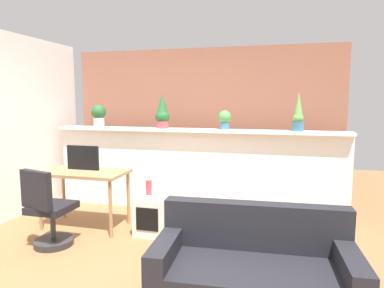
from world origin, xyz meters
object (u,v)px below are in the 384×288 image
(potted_plant_1, at_px, (162,113))
(desk, at_px, (84,177))
(couch, at_px, (253,275))
(tv_monitor, at_px, (83,158))
(side_cube_shelf, at_px, (153,214))
(potted_plant_0, at_px, (99,115))
(potted_plant_2, at_px, (225,119))
(potted_plant_3, at_px, (298,114))
(vase_on_shelf, at_px, (149,188))
(office_chair, at_px, (48,214))

(potted_plant_1, xyz_separation_m, desk, (-0.74, -0.98, -0.82))
(potted_plant_1, bearing_deg, couch, -55.39)
(tv_monitor, height_order, side_cube_shelf, tv_monitor)
(potted_plant_0, relative_size, couch, 0.22)
(potted_plant_0, height_order, potted_plant_2, potted_plant_0)
(potted_plant_0, distance_m, potted_plant_3, 2.99)
(potted_plant_0, height_order, tv_monitor, potted_plant_0)
(vase_on_shelf, xyz_separation_m, couch, (1.39, -1.27, -0.31))
(potted_plant_1, height_order, tv_monitor, potted_plant_1)
(desk, relative_size, office_chair, 1.21)
(desk, relative_size, side_cube_shelf, 2.20)
(office_chair, distance_m, vase_on_shelf, 1.18)
(vase_on_shelf, bearing_deg, desk, 179.23)
(tv_monitor, relative_size, couch, 0.28)
(potted_plant_0, distance_m, couch, 3.63)
(potted_plant_3, bearing_deg, tv_monitor, -162.14)
(potted_plant_1, relative_size, side_cube_shelf, 1.02)
(tv_monitor, distance_m, couch, 2.80)
(potted_plant_3, distance_m, side_cube_shelf, 2.33)
(potted_plant_0, height_order, potted_plant_3, potted_plant_3)
(potted_plant_1, distance_m, potted_plant_3, 1.94)
(potted_plant_2, bearing_deg, vase_on_shelf, -126.92)
(tv_monitor, bearing_deg, desk, -53.13)
(side_cube_shelf, bearing_deg, couch, -43.53)
(potted_plant_2, height_order, tv_monitor, potted_plant_2)
(potted_plant_1, relative_size, office_chair, 0.56)
(potted_plant_3, height_order, desk, potted_plant_3)
(potted_plant_0, bearing_deg, side_cube_shelf, -37.15)
(side_cube_shelf, xyz_separation_m, vase_on_shelf, (-0.05, -0.01, 0.34))
(potted_plant_0, xyz_separation_m, desk, (0.31, -0.95, -0.78))
(potted_plant_1, bearing_deg, potted_plant_0, -178.79)
(office_chair, relative_size, couch, 0.57)
(potted_plant_1, bearing_deg, potted_plant_3, -0.35)
(potted_plant_1, distance_m, couch, 2.99)
(potted_plant_1, distance_m, potted_plant_2, 0.94)
(tv_monitor, distance_m, office_chair, 0.92)
(desk, distance_m, office_chair, 0.74)
(potted_plant_3, distance_m, vase_on_shelf, 2.22)
(desk, bearing_deg, potted_plant_2, 31.15)
(potted_plant_3, bearing_deg, office_chair, -148.92)
(potted_plant_1, relative_size, couch, 0.32)
(potted_plant_2, bearing_deg, tv_monitor, -151.74)
(side_cube_shelf, bearing_deg, office_chair, -145.72)
(potted_plant_0, height_order, couch, potted_plant_0)
(potted_plant_3, relative_size, office_chair, 0.59)
(vase_on_shelf, bearing_deg, couch, -42.33)
(potted_plant_2, distance_m, couch, 2.63)
(potted_plant_0, xyz_separation_m, tv_monitor, (0.25, -0.87, -0.53))
(potted_plant_2, xyz_separation_m, office_chair, (-1.72, -1.70, -1.01))
(desk, bearing_deg, potted_plant_3, 19.76)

